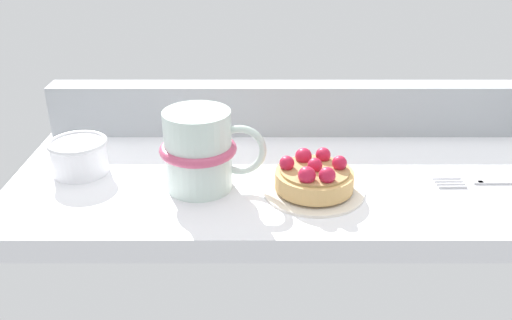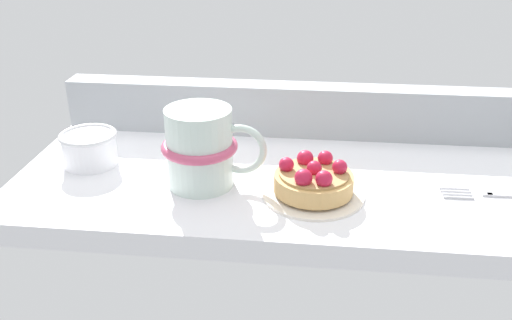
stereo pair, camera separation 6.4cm
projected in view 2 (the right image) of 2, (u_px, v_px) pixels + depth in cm
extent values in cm
cube|color=white|center=(294.00, 184.00, 69.62)|extent=(70.07, 31.09, 2.85)
cube|color=#9EA3A8|center=(299.00, 110.00, 79.45)|extent=(68.67, 4.22, 7.43)
cylinder|color=silver|center=(313.00, 193.00, 63.84)|extent=(12.01, 12.01, 0.67)
cylinder|color=silver|center=(313.00, 194.00, 63.91)|extent=(6.61, 6.61, 0.34)
cylinder|color=tan|center=(314.00, 182.00, 63.25)|extent=(9.26, 9.26, 2.06)
cylinder|color=#AB854F|center=(314.00, 173.00, 62.74)|extent=(8.15, 8.15, 0.30)
sphere|color=#B71938|center=(314.00, 168.00, 62.45)|extent=(1.76, 1.76, 1.76)
sphere|color=#B71938|center=(340.00, 167.00, 62.51)|extent=(1.76, 1.76, 1.76)
sphere|color=#B71938|center=(325.00, 158.00, 64.87)|extent=(1.83, 1.83, 1.83)
sphere|color=#B71938|center=(305.00, 158.00, 64.91)|extent=(2.02, 2.02, 2.02)
sphere|color=#B71938|center=(286.00, 165.00, 63.12)|extent=(1.78, 1.78, 1.78)
sphere|color=#B71938|center=(303.00, 178.00, 60.15)|extent=(2.03, 2.03, 2.03)
sphere|color=#B71938|center=(324.00, 179.00, 59.86)|extent=(1.92, 1.92, 1.92)
cylinder|color=silver|center=(200.00, 148.00, 64.46)|extent=(7.90, 7.90, 9.72)
torus|color=#C64C70|center=(200.00, 146.00, 64.38)|extent=(9.11, 9.11, 1.17)
torus|color=silver|center=(240.00, 150.00, 63.98)|extent=(6.32, 0.88, 6.32)
cube|color=#B7B7BC|center=(487.00, 194.00, 63.74)|extent=(1.21, 0.58, 0.60)
cube|color=#B7B7BC|center=(455.00, 188.00, 65.02)|extent=(3.50, 0.30, 0.60)
cube|color=#B7B7BC|center=(456.00, 191.00, 64.36)|extent=(3.50, 0.30, 0.60)
cube|color=#B7B7BC|center=(458.00, 194.00, 63.70)|extent=(3.50, 0.30, 0.60)
cube|color=#B7B7BC|center=(459.00, 197.00, 63.04)|extent=(3.50, 0.30, 0.60)
cylinder|color=white|center=(90.00, 150.00, 70.71)|extent=(6.95, 6.95, 4.08)
torus|color=silver|center=(87.00, 135.00, 69.83)|extent=(7.41, 7.41, 0.60)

